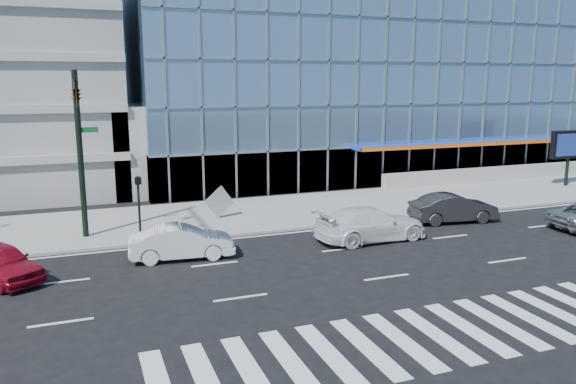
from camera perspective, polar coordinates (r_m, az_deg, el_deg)
name	(u,v)px	position (r m, az deg, el deg)	size (l,w,h in m)	color
ground	(342,249)	(26.13, 5.50, -5.82)	(160.00, 160.00, 0.00)	black
sidewalk	(282,211)	(33.22, -0.60, -1.93)	(120.00, 8.00, 0.15)	gray
theatre_building	(355,82)	(54.51, 6.83, 11.02)	(42.00, 26.00, 15.00)	#688DAE
ramp_block	(154,147)	(40.95, -13.46, 4.43)	(6.00, 8.00, 6.00)	gray
retaining_wall	(549,170)	(49.37, 24.96, 2.05)	(30.00, 0.80, 1.00)	gray
traffic_signal	(77,114)	(26.97, -20.60, 7.39)	(1.14, 5.74, 8.00)	black
ped_signal_post	(139,197)	(27.98, -14.93, -0.48)	(0.30, 0.33, 3.00)	black
marquee_sign	(569,146)	(45.18, 26.68, 4.24)	(3.20, 0.43, 4.00)	black
white_suv	(371,224)	(27.56, 8.42, -3.22)	(2.29, 5.63, 1.63)	white
white_sedan	(182,242)	(24.96, -10.75, -5.01)	(1.57, 4.51, 1.49)	silver
dark_sedan	(453,208)	(32.08, 16.46, -1.57)	(1.66, 4.75, 1.57)	black
red_sedan	(0,263)	(24.56, -27.19, -6.40)	(1.73, 4.29, 1.46)	maroon
tilted_panel	(220,202)	(31.19, -6.97, -1.02)	(1.30, 0.06, 1.30)	#ABABAB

